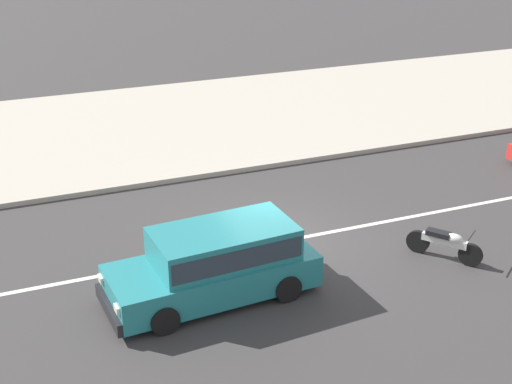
# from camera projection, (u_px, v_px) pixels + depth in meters

# --- Properties ---
(ground_plane) EXTENTS (160.00, 160.00, 0.00)m
(ground_plane) POSITION_uv_depth(u_px,v_px,m) (276.00, 243.00, 17.53)
(ground_plane) COLOR #383535
(lane_centre_stripe) EXTENTS (50.40, 0.14, 0.01)m
(lane_centre_stripe) POSITION_uv_depth(u_px,v_px,m) (276.00, 242.00, 17.53)
(lane_centre_stripe) COLOR silver
(lane_centre_stripe) RESTS_ON ground
(kerb_strip) EXTENTS (68.00, 10.00, 0.15)m
(kerb_strip) POSITION_uv_depth(u_px,v_px,m) (172.00, 124.00, 25.58)
(kerb_strip) COLOR #ADA393
(kerb_strip) RESTS_ON ground
(minivan_teal_0) EXTENTS (4.62, 2.11, 1.56)m
(minivan_teal_0) POSITION_uv_depth(u_px,v_px,m) (217.00, 261.00, 15.02)
(minivan_teal_0) COLOR teal
(minivan_teal_0) RESTS_ON ground
(motorcycle_1) EXTENTS (1.18, 1.52, 0.80)m
(motorcycle_1) POSITION_uv_depth(u_px,v_px,m) (445.00, 243.00, 16.63)
(motorcycle_1) COLOR black
(motorcycle_1) RESTS_ON ground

